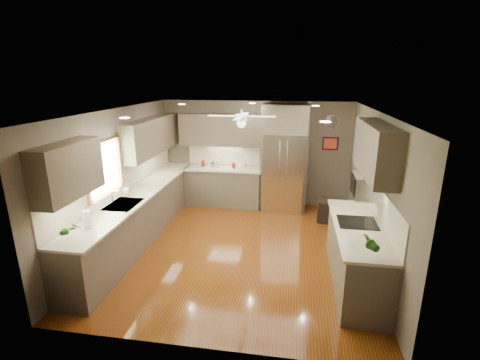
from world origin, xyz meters
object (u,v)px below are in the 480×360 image
(canister_d, at_px, (234,166))
(potted_plant_right, at_px, (371,243))
(stool, at_px, (329,211))
(soap_bottle, at_px, (127,190))
(canister_c, at_px, (218,164))
(canister_a, at_px, (203,163))
(canister_b, at_px, (213,164))
(microwave, at_px, (367,186))
(refrigerator, at_px, (284,160))
(potted_plant_left, at_px, (71,229))
(bowl, at_px, (242,167))
(paper_towel, at_px, (87,219))

(canister_d, relative_size, potted_plant_right, 0.43)
(stool, bearing_deg, potted_plant_right, -86.92)
(soap_bottle, bearing_deg, canister_c, 62.09)
(canister_a, xyz_separation_m, canister_d, (0.76, -0.03, -0.02))
(canister_b, xyz_separation_m, microwave, (3.01, -2.75, 0.47))
(canister_b, xyz_separation_m, refrigerator, (1.68, -0.04, 0.18))
(potted_plant_right, bearing_deg, potted_plant_left, -176.92)
(canister_a, height_order, potted_plant_right, potted_plant_right)
(bowl, xyz_separation_m, stool, (2.02, -0.66, -0.73))
(soap_bottle, xyz_separation_m, stool, (3.80, 1.62, -0.80))
(canister_a, distance_m, paper_towel, 3.80)
(canister_a, height_order, potted_plant_left, potted_plant_left)
(canister_d, relative_size, refrigerator, 0.05)
(canister_a, bearing_deg, potted_plant_right, -51.20)
(refrigerator, bearing_deg, potted_plant_left, -123.35)
(canister_c, bearing_deg, refrigerator, -1.28)
(bowl, relative_size, stool, 0.45)
(canister_b, bearing_deg, soap_bottle, -115.58)
(soap_bottle, xyz_separation_m, refrigerator, (2.77, 2.23, 0.15))
(bowl, bearing_deg, stool, -18.13)
(canister_d, xyz_separation_m, stool, (2.21, -0.66, -0.76))
(microwave, xyz_separation_m, stool, (-0.30, 2.10, -1.24))
(microwave, bearing_deg, canister_a, 139.60)
(refrigerator, bearing_deg, paper_towel, -126.03)
(bowl, bearing_deg, canister_d, -178.35)
(canister_d, xyz_separation_m, potted_plant_left, (-1.48, -4.09, 0.10))
(canister_c, relative_size, soap_bottle, 0.81)
(canister_c, height_order, bowl, canister_c)
(soap_bottle, bearing_deg, canister_d, 55.02)
(canister_b, bearing_deg, bowl, 0.68)
(canister_c, bearing_deg, paper_towel, -106.44)
(canister_b, relative_size, canister_d, 1.17)
(canister_c, xyz_separation_m, stool, (2.60, -0.64, -0.79))
(soap_bottle, height_order, potted_plant_right, potted_plant_right)
(bowl, relative_size, paper_towel, 0.81)
(bowl, xyz_separation_m, refrigerator, (0.99, -0.05, 0.22))
(potted_plant_right, bearing_deg, stool, 93.08)
(canister_b, height_order, bowl, canister_b)
(bowl, relative_size, microwave, 0.41)
(canister_a, xyz_separation_m, soap_bottle, (-0.83, -2.30, 0.02))
(canister_a, bearing_deg, canister_d, -1.89)
(bowl, distance_m, refrigerator, 1.02)
(bowl, xyz_separation_m, microwave, (2.32, -2.76, 0.51))
(canister_c, height_order, refrigerator, refrigerator)
(potted_plant_left, height_order, microwave, microwave)
(paper_towel, bearing_deg, microwave, 13.46)
(soap_bottle, distance_m, refrigerator, 3.56)
(canister_b, height_order, stool, canister_b)
(potted_plant_right, xyz_separation_m, stool, (-0.17, 3.22, -0.86))
(canister_a, bearing_deg, stool, -12.92)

